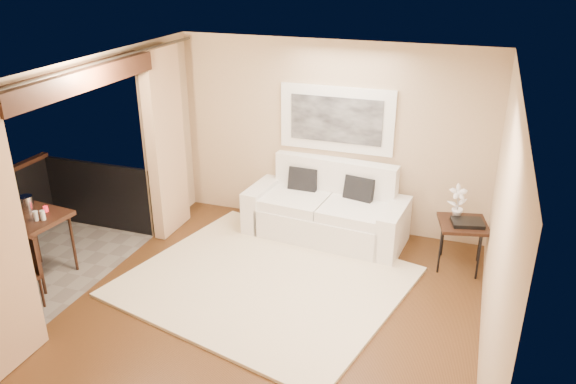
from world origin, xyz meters
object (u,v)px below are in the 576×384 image
at_px(sofa, 327,211).
at_px(bistro_table, 32,223).
at_px(orchid, 458,202).
at_px(ice_bucket, 26,204).
at_px(side_table, 463,227).
at_px(balcony_chair_near, 24,267).
at_px(balcony_chair_far, 8,223).

distance_m(sofa, bistro_table, 3.83).
xyz_separation_m(orchid, ice_bucket, (-4.95, -2.00, 0.09)).
bearing_deg(sofa, ice_bucket, -140.47).
distance_m(orchid, bistro_table, 5.24).
relative_size(sofa, side_table, 3.30).
bearing_deg(bistro_table, ice_bucket, 146.15).
xyz_separation_m(sofa, bistro_table, (-3.06, -2.28, 0.39)).
xyz_separation_m(side_table, bistro_table, (-4.90, -1.99, 0.19)).
relative_size(sofa, orchid, 5.12).
distance_m(balcony_chair_near, ice_bucket, 0.90).
xyz_separation_m(sofa, balcony_chair_far, (-3.76, -2.00, 0.14)).
relative_size(bistro_table, balcony_chair_near, 0.95).
height_order(bistro_table, balcony_chair_near, balcony_chair_near).
bearing_deg(balcony_chair_far, bistro_table, 141.23).
xyz_separation_m(sofa, balcony_chair_near, (-2.76, -2.82, 0.13)).
height_order(orchid, balcony_chair_near, orchid).
distance_m(side_table, balcony_chair_near, 5.25).
distance_m(balcony_chair_far, ice_bucket, 0.72).
bearing_deg(side_table, sofa, 171.03).
distance_m(side_table, orchid, 0.32).
bearing_deg(sofa, orchid, -0.52).
xyz_separation_m(sofa, orchid, (1.74, -0.18, 0.48)).
bearing_deg(orchid, ice_bucket, -158.05).
bearing_deg(orchid, sofa, 174.08).
bearing_deg(side_table, balcony_chair_far, -163.09).
bearing_deg(balcony_chair_far, sofa, -168.86).
relative_size(balcony_chair_near, ice_bucket, 4.42).
distance_m(bistro_table, ice_bucket, 0.26).
bearing_deg(ice_bucket, bistro_table, -33.85).
distance_m(bistro_table, balcony_chair_far, 0.79).
height_order(side_table, orchid, orchid).
distance_m(sofa, orchid, 1.82).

